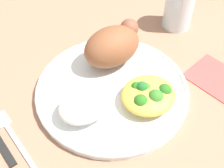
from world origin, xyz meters
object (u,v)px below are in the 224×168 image
at_px(mac_cheese_with_broccoli, 149,95).
at_px(water_glass, 179,7).
at_px(roasted_chicken, 113,45).
at_px(fork, 13,136).
at_px(plate, 112,90).
at_px(rice_pile, 85,105).
at_px(napkin, 219,79).

distance_m(mac_cheese_with_broccoli, water_glass, 0.26).
relative_size(roasted_chicken, water_glass, 1.26).
height_order(roasted_chicken, fork, roasted_chicken).
relative_size(plate, mac_cheese_with_broccoli, 2.90).
relative_size(rice_pile, fork, 0.68).
xyz_separation_m(rice_pile, napkin, (0.26, -0.07, -0.03)).
bearing_deg(rice_pile, napkin, -14.60).
height_order(roasted_chicken, water_glass, water_glass).
xyz_separation_m(plate, water_glass, (0.24, 0.09, 0.04)).
bearing_deg(rice_pile, fork, 165.20).
xyz_separation_m(mac_cheese_with_broccoli, fork, (-0.23, 0.07, -0.03)).
bearing_deg(rice_pile, roasted_chicken, 35.97).
bearing_deg(plate, fork, 176.24).
xyz_separation_m(mac_cheese_with_broccoli, napkin, (0.16, -0.03, -0.03)).
distance_m(plate, napkin, 0.21).
distance_m(rice_pile, napkin, 0.27).
height_order(plate, water_glass, water_glass).
relative_size(plate, rice_pile, 2.96).
distance_m(plate, water_glass, 0.26).
xyz_separation_m(plate, rice_pile, (-0.07, -0.02, 0.03)).
relative_size(rice_pile, napkin, 0.83).
height_order(plate, fork, plate).
distance_m(roasted_chicken, rice_pile, 0.14).
distance_m(mac_cheese_with_broccoli, napkin, 0.16).
bearing_deg(rice_pile, water_glass, 19.71).
bearing_deg(rice_pile, plate, 16.52).
bearing_deg(fork, rice_pile, -14.80).
xyz_separation_m(plate, mac_cheese_with_broccoli, (0.04, -0.06, 0.02)).
height_order(fork, water_glass, water_glass).
bearing_deg(mac_cheese_with_broccoli, plate, 120.90).
bearing_deg(fork, roasted_chicken, 11.41).
xyz_separation_m(plate, fork, (-0.19, 0.01, -0.01)).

